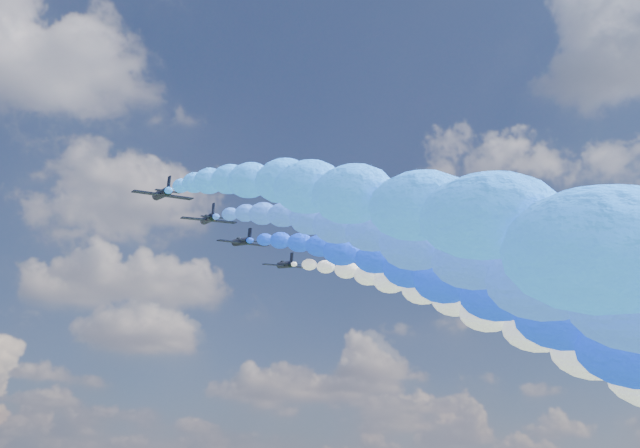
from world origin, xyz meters
name	(u,v)px	position (x,y,z in m)	size (l,w,h in m)	color
jet_0	(162,194)	(-30.44, -6.73, 94.25)	(9.11, 12.21, 2.69)	black
trail_0	(294,215)	(-30.44, -66.33, 72.24)	(6.22, 115.33, 47.93)	#2276FE
jet_1	(208,219)	(-20.70, 2.67, 94.25)	(9.11, 12.21, 2.69)	black
trail_1	(355,255)	(-20.70, -56.94, 72.24)	(6.22, 115.33, 47.93)	blue
jet_2	(242,242)	(-11.62, 13.34, 94.25)	(9.11, 12.21, 2.69)	black
trail_2	(390,288)	(-11.62, -46.27, 72.24)	(6.22, 115.33, 47.93)	#0F38E1
jet_3	(311,244)	(0.66, 10.21, 94.25)	(9.11, 12.21, 2.69)	black
trail_3	(499,291)	(0.66, -49.39, 72.24)	(6.22, 115.33, 47.93)	white
jet_4	(285,265)	(1.08, 25.47, 94.25)	(9.11, 12.21, 2.69)	black
trail_4	(436,317)	(1.08, -34.13, 72.24)	(6.22, 115.33, 47.93)	silver
jet_5	(341,256)	(8.96, 15.31, 94.25)	(9.11, 12.21, 2.69)	black
trail_5	(533,306)	(8.96, -44.29, 72.24)	(6.22, 115.33, 47.93)	#EC0B04
jet_6	(429,247)	(21.63, 3.40, 94.25)	(9.11, 12.21, 2.69)	black
jet_7	(499,240)	(31.29, -5.05, 94.25)	(9.11, 12.21, 2.69)	black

